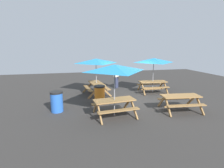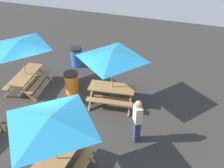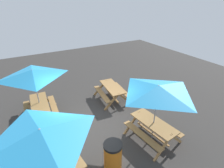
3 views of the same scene
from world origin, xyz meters
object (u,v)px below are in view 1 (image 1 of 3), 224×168
(picnic_table_1, at_px, (96,64))
(picnic_table_2, at_px, (154,63))
(trash_bin_blue, at_px, (57,102))
(picnic_table_3, at_px, (114,72))
(person_standing, at_px, (116,76))
(trash_bin_orange, at_px, (100,94))
(picnic_table_0, at_px, (180,99))

(picnic_table_1, relative_size, picnic_table_2, 1.00)
(trash_bin_blue, bearing_deg, picnic_table_1, 49.32)
(picnic_table_3, height_order, trash_bin_blue, picnic_table_3)
(trash_bin_blue, relative_size, person_standing, 0.59)
(picnic_table_2, relative_size, person_standing, 1.40)
(picnic_table_1, relative_size, trash_bin_blue, 2.38)
(picnic_table_3, distance_m, trash_bin_orange, 2.47)
(picnic_table_3, xyz_separation_m, person_standing, (1.41, 5.19, -1.10))
(picnic_table_0, bearing_deg, picnic_table_3, -175.46)
(picnic_table_2, bearing_deg, person_standing, 143.53)
(picnic_table_2, distance_m, trash_bin_blue, 6.60)
(picnic_table_2, distance_m, person_standing, 2.94)
(picnic_table_1, distance_m, picnic_table_2, 3.77)
(picnic_table_1, height_order, trash_bin_blue, picnic_table_1)
(picnic_table_1, height_order, picnic_table_2, same)
(picnic_table_3, bearing_deg, picnic_table_0, -7.52)
(picnic_table_3, relative_size, person_standing, 1.40)
(picnic_table_2, relative_size, trash_bin_blue, 2.38)
(trash_bin_blue, distance_m, trash_bin_orange, 2.31)
(picnic_table_1, relative_size, picnic_table_3, 1.00)
(picnic_table_2, relative_size, trash_bin_orange, 2.38)
(picnic_table_1, bearing_deg, trash_bin_blue, 132.29)
(picnic_table_2, height_order, trash_bin_blue, picnic_table_2)
(picnic_table_0, bearing_deg, trash_bin_blue, 173.99)
(picnic_table_1, xyz_separation_m, person_standing, (1.67, 1.42, -1.10))
(picnic_table_0, bearing_deg, trash_bin_orange, 156.48)
(picnic_table_3, relative_size, trash_bin_orange, 2.38)
(trash_bin_orange, bearing_deg, picnic_table_0, -29.43)
(picnic_table_1, xyz_separation_m, picnic_table_3, (0.26, -3.76, 0.00))
(picnic_table_0, xyz_separation_m, trash_bin_orange, (-3.58, 2.02, -0.07))
(trash_bin_blue, xyz_separation_m, person_standing, (3.93, 4.05, 0.39))
(picnic_table_2, distance_m, trash_bin_orange, 4.38)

